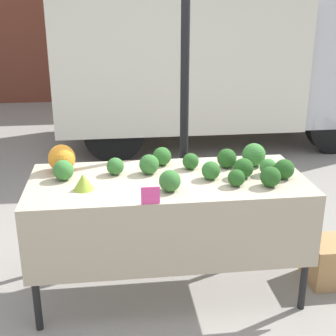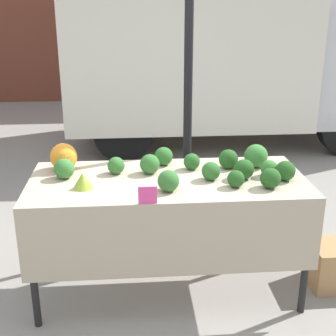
{
  "view_description": "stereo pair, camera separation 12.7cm",
  "coord_description": "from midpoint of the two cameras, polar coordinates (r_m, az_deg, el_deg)",
  "views": [
    {
      "loc": [
        -0.38,
        -3.05,
        2.09
      ],
      "look_at": [
        0.0,
        0.0,
        0.98
      ],
      "focal_mm": 50.0,
      "sensor_mm": 36.0,
      "label": 1
    },
    {
      "loc": [
        -0.25,
        -3.06,
        2.09
      ],
      "look_at": [
        0.0,
        0.0,
        0.98
      ],
      "focal_mm": 50.0,
      "sensor_mm": 36.0,
      "label": 2
    }
  ],
  "objects": [
    {
      "name": "broccoli_head_10",
      "position": [
        3.2,
        13.5,
        -1.23
      ],
      "size": [
        0.14,
        0.14,
        0.14
      ],
      "color": "#23511E",
      "rests_on": "market_table"
    },
    {
      "name": "broccoli_head_2",
      "position": [
        3.55,
        0.49,
        1.44
      ],
      "size": [
        0.14,
        0.14,
        0.14
      ],
      "color": "#2D6628",
      "rests_on": "market_table"
    },
    {
      "name": "broccoli_head_0",
      "position": [
        3.46,
        3.97,
        0.78
      ],
      "size": [
        0.12,
        0.12,
        0.12
      ],
      "color": "#285B23",
      "rests_on": "market_table"
    },
    {
      "name": "ground_plane",
      "position": [
        3.72,
        1.01,
        -14.34
      ],
      "size": [
        40.0,
        40.0,
        0.0
      ],
      "primitive_type": "plane",
      "color": "gray"
    },
    {
      "name": "market_table",
      "position": [
        3.28,
        1.21,
        -3.6
      ],
      "size": [
        1.95,
        0.86,
        0.9
      ],
      "color": "tan",
      "rests_on": "ground_plane"
    },
    {
      "name": "parked_truck",
      "position": [
        7.08,
        6.69,
        14.96
      ],
      "size": [
        4.68,
        1.95,
        2.83
      ],
      "color": "silver",
      "rests_on": "ground_plane"
    },
    {
      "name": "broccoli_head_8",
      "position": [
        3.35,
        -11.48,
        -0.09
      ],
      "size": [
        0.14,
        0.14,
        0.14
      ],
      "color": "#387533",
      "rests_on": "market_table"
    },
    {
      "name": "broccoli_head_11",
      "position": [
        3.06,
        1.24,
        -1.59
      ],
      "size": [
        0.14,
        0.14,
        0.14
      ],
      "color": "#336B2D",
      "rests_on": "market_table"
    },
    {
      "name": "orange_cauliflower",
      "position": [
        3.51,
        -11.59,
        1.34
      ],
      "size": [
        0.2,
        0.2,
        0.2
      ],
      "color": "orange",
      "rests_on": "market_table"
    },
    {
      "name": "broccoli_head_13",
      "position": [
        3.37,
        -1.16,
        0.47
      ],
      "size": [
        0.14,
        0.14,
        0.14
      ],
      "color": "#336B2D",
      "rests_on": "market_table"
    },
    {
      "name": "tent_pole",
      "position": [
        3.83,
        3.38,
        6.76
      ],
      "size": [
        0.07,
        0.07,
        2.44
      ],
      "color": "black",
      "rests_on": "ground_plane"
    },
    {
      "name": "broccoli_head_9",
      "position": [
        3.57,
        11.68,
        1.45
      ],
      "size": [
        0.18,
        0.18,
        0.18
      ],
      "color": "#387533",
      "rests_on": "market_table"
    },
    {
      "name": "price_sign",
      "position": [
        2.88,
        -1.24,
        -3.35
      ],
      "size": [
        0.12,
        0.01,
        0.11
      ],
      "color": "#EF4793",
      "rests_on": "market_table"
    },
    {
      "name": "broccoli_head_12",
      "position": [
        3.38,
        -5.29,
        0.3
      ],
      "size": [
        0.12,
        0.12,
        0.12
      ],
      "color": "#336B2D",
      "rests_on": "market_table"
    },
    {
      "name": "broccoli_head_1",
      "position": [
        3.51,
        8.4,
        1.08
      ],
      "size": [
        0.15,
        0.15,
        0.15
      ],
      "color": "#23511E",
      "rests_on": "market_table"
    },
    {
      "name": "broccoli_head_3",
      "position": [
        3.27,
        6.36,
        -0.38
      ],
      "size": [
        0.13,
        0.13,
        0.13
      ],
      "color": "#2D6628",
      "rests_on": "market_table"
    },
    {
      "name": "broccoli_head_4",
      "position": [
        3.41,
        13.29,
        -0.05
      ],
      "size": [
        0.12,
        0.12,
        0.12
      ],
      "color": "#387533",
      "rests_on": "market_table"
    },
    {
      "name": "broccoli_head_5",
      "position": [
        3.32,
        10.33,
        -0.16
      ],
      "size": [
        0.14,
        0.14,
        0.14
      ],
      "color": "#23511E",
      "rests_on": "market_table"
    },
    {
      "name": "romanesco_head",
      "position": [
        3.15,
        -9.22,
        -1.53
      ],
      "size": [
        0.14,
        0.14,
        0.11
      ],
      "color": "#93B238",
      "rests_on": "market_table"
    },
    {
      "name": "broccoli_head_7",
      "position": [
        3.17,
        9.41,
        -1.33
      ],
      "size": [
        0.12,
        0.12,
        0.12
      ],
      "color": "#23511E",
      "rests_on": "market_table"
    },
    {
      "name": "broccoli_head_6",
      "position": [
        3.36,
        15.17,
        -0.33
      ],
      "size": [
        0.14,
        0.14,
        0.14
      ],
      "color": "#23511E",
      "rests_on": "market_table"
    }
  ]
}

